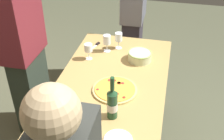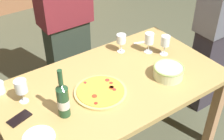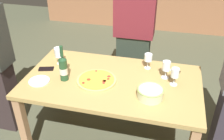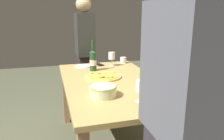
{
  "view_description": "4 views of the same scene",
  "coord_description": "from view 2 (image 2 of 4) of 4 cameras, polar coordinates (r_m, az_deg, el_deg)",
  "views": [
    {
      "loc": [
        -1.88,
        -0.42,
        2.15
      ],
      "look_at": [
        0.0,
        0.0,
        0.85
      ],
      "focal_mm": 45.72,
      "sensor_mm": 36.0,
      "label": 1
    },
    {
      "loc": [
        -0.94,
        -1.35,
        2.06
      ],
      "look_at": [
        0.0,
        0.0,
        0.85
      ],
      "focal_mm": 47.79,
      "sensor_mm": 36.0,
      "label": 2
    },
    {
      "loc": [
        0.46,
        -1.87,
        2.03
      ],
      "look_at": [
        0.0,
        0.0,
        0.85
      ],
      "focal_mm": 40.66,
      "sensor_mm": 36.0,
      "label": 3
    },
    {
      "loc": [
        1.95,
        -0.55,
        1.38
      ],
      "look_at": [
        0.0,
        0.0,
        0.85
      ],
      "focal_mm": 35.68,
      "sensor_mm": 36.0,
      "label": 4
    }
  ],
  "objects": [
    {
      "name": "serving_bowl",
      "position": [
        2.16,
        10.75,
        -0.24
      ],
      "size": [
        0.22,
        0.22,
        0.09
      ],
      "color": "beige",
      "rests_on": "dining_table"
    },
    {
      "name": "wine_glass_near_pizza",
      "position": [
        2.37,
        1.78,
        5.9
      ],
      "size": [
        0.07,
        0.07,
        0.15
      ],
      "color": "white",
      "rests_on": "dining_table"
    },
    {
      "name": "side_plate",
      "position": [
        1.78,
        -13.83,
        -12.47
      ],
      "size": [
        0.19,
        0.19,
        0.01
      ],
      "primitive_type": "cylinder",
      "color": "white",
      "rests_on": "dining_table"
    },
    {
      "name": "wine_bottle",
      "position": [
        1.8,
        -9.35,
        -5.6
      ],
      "size": [
        0.07,
        0.07,
        0.34
      ],
      "color": "#22492A",
      "rests_on": "dining_table"
    },
    {
      "name": "wine_glass_far_right",
      "position": [
        2.38,
        7.14,
        5.91
      ],
      "size": [
        0.07,
        0.07,
        0.17
      ],
      "color": "white",
      "rests_on": "dining_table"
    },
    {
      "name": "person_guest_left",
      "position": [
        2.76,
        19.73,
        7.83
      ],
      "size": [
        0.41,
        0.24,
        1.66
      ],
      "rotation": [
        0.0,
        0.0,
        -3.14
      ],
      "color": "#342E38",
      "rests_on": "ground"
    },
    {
      "name": "cell_phone",
      "position": [
        1.92,
        -17.3,
        -8.83
      ],
      "size": [
        0.16,
        0.11,
        0.01
      ],
      "primitive_type": "cube",
      "rotation": [
        0.0,
        0.0,
        5.01
      ],
      "color": "black",
      "rests_on": "dining_table"
    },
    {
      "name": "wine_glass_by_bottle",
      "position": [
        2.37,
        10.16,
        5.33
      ],
      "size": [
        0.07,
        0.07,
        0.17
      ],
      "color": "white",
      "rests_on": "dining_table"
    },
    {
      "name": "pizza",
      "position": [
        2.01,
        -2.21,
        -4.17
      ],
      "size": [
        0.36,
        0.36,
        0.03
      ],
      "color": "#D4B96E",
      "rests_on": "dining_table"
    },
    {
      "name": "pizza_knife",
      "position": [
        2.57,
        6.35,
        5.45
      ],
      "size": [
        0.16,
        0.07,
        0.02
      ],
      "color": "silver",
      "rests_on": "dining_table"
    },
    {
      "name": "wine_glass_far_left",
      "position": [
        1.96,
        -17.03,
        -3.08
      ],
      "size": [
        0.08,
        0.08,
        0.17
      ],
      "color": "white",
      "rests_on": "dining_table"
    },
    {
      "name": "dining_table",
      "position": [
        2.16,
        -0.0,
        -4.24
      ],
      "size": [
        1.6,
        0.9,
        0.75
      ],
      "color": "tan",
      "rests_on": "ground"
    },
    {
      "name": "person_guest_right",
      "position": [
        2.65,
        -8.98,
        9.5
      ],
      "size": [
        0.44,
        0.24,
        1.75
      ],
      "rotation": [
        0.0,
        0.0,
        -1.65
      ],
      "color": "#2B342A",
      "rests_on": "ground"
    }
  ]
}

